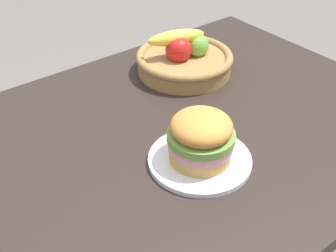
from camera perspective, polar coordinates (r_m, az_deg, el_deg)
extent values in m
cube|color=#2D231E|center=(1.09, -1.85, -2.79)|extent=(1.40, 0.90, 0.04)
cylinder|color=#2D231E|center=(1.86, 7.00, 1.13)|extent=(0.07, 0.07, 0.71)
cylinder|color=white|center=(1.01, 4.08, -4.33)|extent=(0.24, 0.24, 0.01)
cylinder|color=tan|center=(1.00, 4.13, -3.41)|extent=(0.14, 0.14, 0.03)
cylinder|color=pink|center=(0.98, 4.19, -2.24)|extent=(0.14, 0.14, 0.02)
cylinder|color=olive|center=(0.97, 4.24, -1.30)|extent=(0.15, 0.15, 0.02)
ellipsoid|color=gold|center=(0.95, 4.31, -0.06)|extent=(0.14, 0.14, 0.06)
cylinder|color=#9E7542|center=(1.35, 2.11, 7.92)|extent=(0.28, 0.28, 0.05)
torus|color=#9E7542|center=(1.34, 2.13, 8.86)|extent=(0.29, 0.29, 0.02)
sphere|color=#6BAD38|center=(1.35, 3.75, 10.25)|extent=(0.07, 0.07, 0.07)
sphere|color=red|center=(1.32, 1.37, 9.77)|extent=(0.08, 0.08, 0.08)
ellipsoid|color=yellow|center=(1.32, 1.07, 11.26)|extent=(0.18, 0.11, 0.06)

